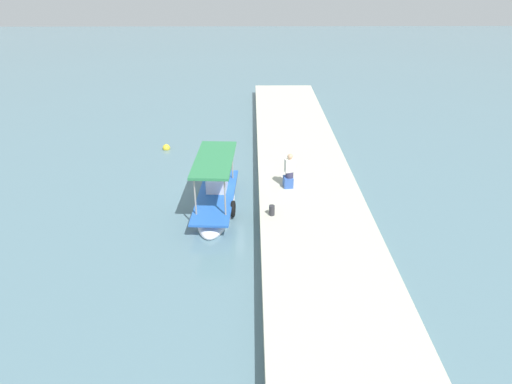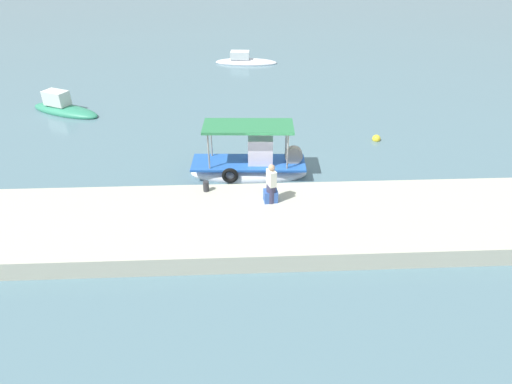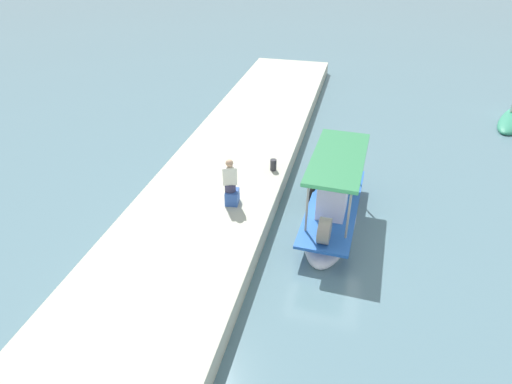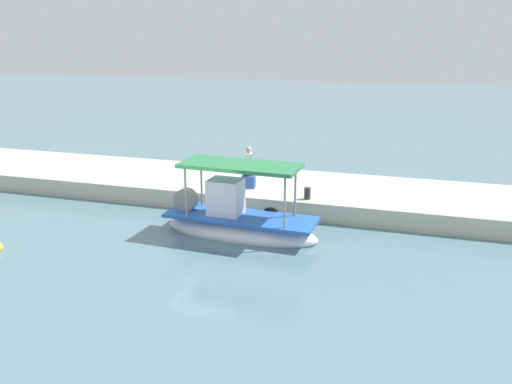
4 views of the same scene
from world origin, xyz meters
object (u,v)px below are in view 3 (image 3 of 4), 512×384
fisherman_near_bollard (230,184)px  mooring_bollard (273,165)px  cargo_crate (232,197)px  main_fishing_boat (332,211)px

fisherman_near_bollard → mooring_bollard: bearing=160.3°
fisherman_near_bollard → cargo_crate: (-0.01, 0.05, -0.50)m
fisherman_near_bollard → cargo_crate: 0.51m
cargo_crate → mooring_bollard: bearing=161.3°
main_fishing_boat → fisherman_near_bollard: 3.57m
main_fishing_boat → mooring_bollard: (-1.88, -2.44, 0.46)m
main_fishing_boat → cargo_crate: (0.67, -3.31, 0.48)m
mooring_bollard → cargo_crate: 2.70m
main_fishing_boat → fisherman_near_bollard: main_fishing_boat is taller
fisherman_near_bollard → mooring_bollard: (-2.57, 0.92, -0.52)m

